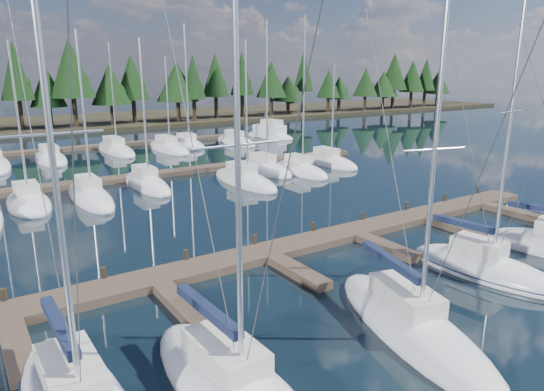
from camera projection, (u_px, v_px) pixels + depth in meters
ground at (176, 205)px, 35.17m from camera, size 260.00×260.00×0.00m
far_shore at (39, 124)px, 83.49m from camera, size 220.00×30.00×0.60m
main_dock at (271, 256)px, 24.92m from camera, size 44.00×6.13×0.90m
back_docks at (103, 161)px, 50.92m from camera, size 50.00×21.80×0.40m
front_sailboat_2 at (233, 389)px, 14.48m from camera, size 3.12×9.08×13.97m
front_sailboat_3 at (411, 326)px, 18.05m from camera, size 4.99×9.92×12.72m
front_sailboat_4 at (484, 268)px, 23.20m from camera, size 3.56×7.98×14.09m
back_sailboat_rows at (105, 169)px, 46.32m from camera, size 45.51×33.33×16.01m
motor_yacht_right at (270, 134)px, 69.54m from camera, size 4.82×8.99×4.27m
tree_line at (51, 84)px, 74.26m from camera, size 186.11×11.23×13.65m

